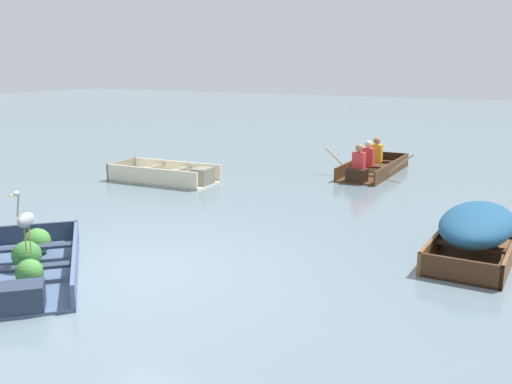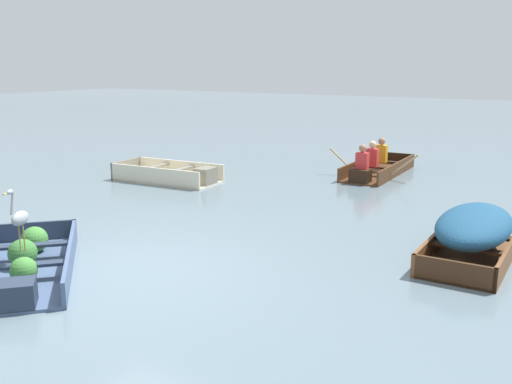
# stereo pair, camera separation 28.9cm
# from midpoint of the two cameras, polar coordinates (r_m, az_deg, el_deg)

# --- Properties ---
(ground_plane) EXTENTS (80.00, 80.00, 0.00)m
(ground_plane) POSITION_cam_midpoint_polar(r_m,az_deg,el_deg) (8.04, -11.09, -7.42)
(ground_plane) COLOR slate
(dinghy_slate_blue_foreground) EXTENTS (2.81, 2.81, 0.43)m
(dinghy_slate_blue_foreground) POSITION_cam_midpoint_polar(r_m,az_deg,el_deg) (8.17, -21.17, -6.64)
(dinghy_slate_blue_foreground) COLOR #475B7F
(dinghy_slate_blue_foreground) RESTS_ON ground
(skiff_cream_near_moored) EXTENTS (2.55, 1.22, 0.41)m
(skiff_cream_near_moored) POSITION_cam_midpoint_polar(r_m,az_deg,el_deg) (13.55, -7.80, 1.66)
(skiff_cream_near_moored) COLOR beige
(skiff_cream_near_moored) RESTS_ON ground
(skiff_wooden_brown_mid_moored) EXTENTS (1.09, 2.55, 0.73)m
(skiff_wooden_brown_mid_moored) POSITION_cam_midpoint_polar(r_m,az_deg,el_deg) (8.82, 21.88, -3.55)
(skiff_wooden_brown_mid_moored) COLOR brown
(skiff_wooden_brown_mid_moored) RESTS_ON ground
(rowboat_dark_varnish_with_crew) EXTENTS (2.24, 3.02, 0.91)m
(rowboat_dark_varnish_with_crew) POSITION_cam_midpoint_polar(r_m,az_deg,el_deg) (14.45, 12.44, 2.44)
(rowboat_dark_varnish_with_crew) COLOR #4C2D19
(rowboat_dark_varnish_with_crew) RESTS_ON ground
(heron_on_dinghy) EXTENTS (0.25, 0.45, 0.84)m
(heron_on_dinghy) POSITION_cam_midpoint_polar(r_m,az_deg,el_deg) (7.56, -21.61, -2.30)
(heron_on_dinghy) COLOR olive
(heron_on_dinghy) RESTS_ON dinghy_slate_blue_foreground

